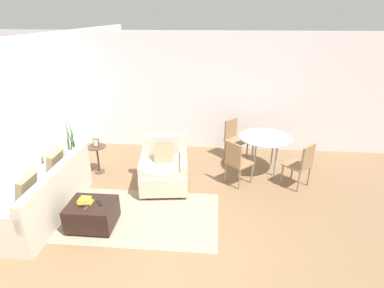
{
  "coord_description": "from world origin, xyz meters",
  "views": [
    {
      "loc": [
        0.56,
        -3.25,
        3.09
      ],
      "look_at": [
        0.11,
        2.07,
        0.75
      ],
      "focal_mm": 28.0,
      "sensor_mm": 36.0,
      "label": 1
    }
  ],
  "objects_px": {
    "ottoman": "(92,214)",
    "dining_table": "(265,141)",
    "picture_frame": "(96,143)",
    "dining_chair_far_left": "(234,136)",
    "book_stack": "(85,201)",
    "dining_chair_near_left": "(237,160)",
    "potted_plant": "(75,160)",
    "tv_remote_secondary": "(86,208)",
    "tv_remote_primary": "(99,203)",
    "side_table": "(97,154)",
    "dining_chair_near_right": "(302,163)",
    "couch": "(43,197)",
    "armchair": "(164,170)"
  },
  "relations": [
    {
      "from": "book_stack",
      "to": "dining_chair_far_left",
      "type": "height_order",
      "value": "dining_chair_far_left"
    },
    {
      "from": "dining_chair_far_left",
      "to": "side_table",
      "type": "bearing_deg",
      "value": -161.01
    },
    {
      "from": "ottoman",
      "to": "tv_remote_secondary",
      "type": "bearing_deg",
      "value": -99.94
    },
    {
      "from": "tv_remote_secondary",
      "to": "dining_chair_near_right",
      "type": "distance_m",
      "value": 3.87
    },
    {
      "from": "armchair",
      "to": "book_stack",
      "type": "height_order",
      "value": "armchair"
    },
    {
      "from": "tv_remote_secondary",
      "to": "dining_table",
      "type": "bearing_deg",
      "value": 36.94
    },
    {
      "from": "dining_chair_far_left",
      "to": "dining_chair_near_left",
      "type": "bearing_deg",
      "value": -90.0
    },
    {
      "from": "ottoman",
      "to": "dining_chair_far_left",
      "type": "relative_size",
      "value": 0.79
    },
    {
      "from": "dining_chair_near_left",
      "to": "couch",
      "type": "bearing_deg",
      "value": -159.52
    },
    {
      "from": "tv_remote_secondary",
      "to": "potted_plant",
      "type": "relative_size",
      "value": 0.11
    },
    {
      "from": "tv_remote_primary",
      "to": "ottoman",
      "type": "bearing_deg",
      "value": -168.52
    },
    {
      "from": "dining_table",
      "to": "ottoman",
      "type": "bearing_deg",
      "value": -144.31
    },
    {
      "from": "ottoman",
      "to": "dining_table",
      "type": "relative_size",
      "value": 0.65
    },
    {
      "from": "book_stack",
      "to": "dining_chair_near_left",
      "type": "height_order",
      "value": "dining_chair_near_left"
    },
    {
      "from": "side_table",
      "to": "tv_remote_primary",
      "type": "bearing_deg",
      "value": -68.27
    },
    {
      "from": "side_table",
      "to": "dining_chair_near_right",
      "type": "height_order",
      "value": "dining_chair_near_right"
    },
    {
      "from": "ottoman",
      "to": "book_stack",
      "type": "xyz_separation_m",
      "value": [
        -0.09,
        0.01,
        0.23
      ]
    },
    {
      "from": "couch",
      "to": "potted_plant",
      "type": "height_order",
      "value": "potted_plant"
    },
    {
      "from": "tv_remote_secondary",
      "to": "picture_frame",
      "type": "height_order",
      "value": "picture_frame"
    },
    {
      "from": "dining_chair_near_left",
      "to": "dining_chair_far_left",
      "type": "height_order",
      "value": "same"
    },
    {
      "from": "book_stack",
      "to": "side_table",
      "type": "bearing_deg",
      "value": 105.13
    },
    {
      "from": "picture_frame",
      "to": "dining_table",
      "type": "bearing_deg",
      "value": 6.1
    },
    {
      "from": "tv_remote_primary",
      "to": "side_table",
      "type": "bearing_deg",
      "value": 111.73
    },
    {
      "from": "potted_plant",
      "to": "ottoman",
      "type": "bearing_deg",
      "value": -58.1
    },
    {
      "from": "couch",
      "to": "tv_remote_secondary",
      "type": "distance_m",
      "value": 1.01
    },
    {
      "from": "side_table",
      "to": "dining_chair_far_left",
      "type": "height_order",
      "value": "dining_chair_far_left"
    },
    {
      "from": "book_stack",
      "to": "dining_table",
      "type": "distance_m",
      "value": 3.64
    },
    {
      "from": "tv_remote_primary",
      "to": "dining_chair_near_left",
      "type": "bearing_deg",
      "value": 33.75
    },
    {
      "from": "dining_chair_near_right",
      "to": "dining_chair_far_left",
      "type": "bearing_deg",
      "value": 135.0
    },
    {
      "from": "tv_remote_secondary",
      "to": "dining_table",
      "type": "height_order",
      "value": "dining_table"
    },
    {
      "from": "book_stack",
      "to": "dining_table",
      "type": "bearing_deg",
      "value": 34.75
    },
    {
      "from": "tv_remote_secondary",
      "to": "dining_chair_near_right",
      "type": "height_order",
      "value": "dining_chair_near_right"
    },
    {
      "from": "book_stack",
      "to": "side_table",
      "type": "distance_m",
      "value": 1.76
    },
    {
      "from": "potted_plant",
      "to": "dining_table",
      "type": "relative_size",
      "value": 1.13
    },
    {
      "from": "dining_chair_near_left",
      "to": "ottoman",
      "type": "bearing_deg",
      "value": -147.25
    },
    {
      "from": "side_table",
      "to": "picture_frame",
      "type": "bearing_deg",
      "value": 90.0
    },
    {
      "from": "side_table",
      "to": "dining_chair_near_right",
      "type": "distance_m",
      "value": 4.06
    },
    {
      "from": "book_stack",
      "to": "dining_table",
      "type": "height_order",
      "value": "dining_table"
    },
    {
      "from": "potted_plant",
      "to": "dining_chair_near_left",
      "type": "height_order",
      "value": "potted_plant"
    },
    {
      "from": "dining_table",
      "to": "dining_chair_far_left",
      "type": "distance_m",
      "value": 0.88
    },
    {
      "from": "ottoman",
      "to": "dining_chair_near_right",
      "type": "distance_m",
      "value": 3.81
    },
    {
      "from": "dining_table",
      "to": "armchair",
      "type": "bearing_deg",
      "value": -157.21
    },
    {
      "from": "book_stack",
      "to": "dining_chair_near_left",
      "type": "relative_size",
      "value": 0.27
    },
    {
      "from": "couch",
      "to": "picture_frame",
      "type": "bearing_deg",
      "value": 74.8
    },
    {
      "from": "dining_chair_near_left",
      "to": "dining_chair_far_left",
      "type": "relative_size",
      "value": 1.0
    },
    {
      "from": "ottoman",
      "to": "tv_remote_secondary",
      "type": "xyz_separation_m",
      "value": [
        -0.02,
        -0.11,
        0.19
      ]
    },
    {
      "from": "ottoman",
      "to": "dining_chair_far_left",
      "type": "distance_m",
      "value": 3.54
    },
    {
      "from": "dining_chair_near_right",
      "to": "dining_table",
      "type": "bearing_deg",
      "value": 135.0
    },
    {
      "from": "ottoman",
      "to": "picture_frame",
      "type": "xyz_separation_m",
      "value": [
        -0.55,
        1.71,
        0.45
      ]
    },
    {
      "from": "armchair",
      "to": "potted_plant",
      "type": "xyz_separation_m",
      "value": [
        -2.01,
        0.49,
        -0.12
      ]
    }
  ]
}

